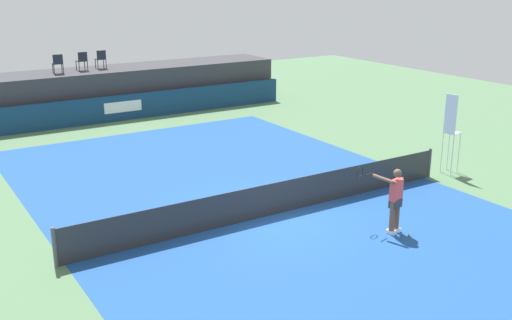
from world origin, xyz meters
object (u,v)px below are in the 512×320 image
net_post_near (55,247)px  net_post_far (429,163)px  spectator_chair_center (101,58)px  spectator_chair_left (82,60)px  umpire_chair (451,128)px  tennis_player (395,198)px  tennis_ball (409,235)px  spectator_chair_far_left (58,63)px

net_post_near → net_post_far: size_ratio=1.00×
spectator_chair_center → net_post_far: 16.69m
spectator_chair_left → umpire_chair: size_ratio=0.32×
net_post_far → tennis_player: (-4.30, -2.71, 0.46)m
tennis_ball → spectator_chair_left: bearing=99.0°
spectator_chair_far_left → net_post_far: 17.19m
net_post_near → tennis_ball: net_post_near is taller
spectator_chair_left → net_post_far: size_ratio=0.89×
spectator_chair_left → tennis_player: 18.24m
spectator_chair_far_left → tennis_player: 18.16m
umpire_chair → net_post_far: (-0.89, 0.02, -1.09)m
umpire_chair → net_post_near: size_ratio=2.76×
umpire_chair → spectator_chair_far_left: bearing=121.3°
spectator_chair_center → umpire_chair: spectator_chair_center is taller
net_post_near → net_post_far: 12.40m
tennis_player → tennis_ball: 1.03m
spectator_chair_far_left → net_post_near: (-4.20, -14.94, -2.19)m
tennis_player → spectator_chair_left: bearing=98.5°
spectator_chair_far_left → tennis_player: size_ratio=0.50×
net_post_near → tennis_ball: size_ratio=14.71×
umpire_chair → net_post_near: (-13.29, 0.02, -1.09)m
net_post_far → tennis_ball: size_ratio=14.71×
tennis_player → umpire_chair: bearing=27.4°
umpire_chair → net_post_near: umpire_chair is taller
spectator_chair_left → tennis_player: (2.70, -17.95, -1.73)m
tennis_ball → tennis_player: bearing=116.5°
spectator_chair_left → umpire_chair: 17.21m
net_post_far → spectator_chair_center: bearing=111.4°
spectator_chair_far_left → net_post_near: size_ratio=0.89×
net_post_far → tennis_ball: bearing=-142.8°
spectator_chair_far_left → spectator_chair_left: size_ratio=1.00×
spectator_chair_center → net_post_far: size_ratio=0.89×
spectator_chair_far_left → umpire_chair: spectator_chair_far_left is taller
tennis_ball → net_post_far: bearing=37.2°
spectator_chair_center → tennis_ball: size_ratio=13.06×
umpire_chair → net_post_far: umpire_chair is taller
spectator_chair_far_left → net_post_far: (8.20, -14.94, -2.19)m
tennis_ball → umpire_chair: bearing=31.9°
spectator_chair_center → tennis_player: spectator_chair_center is taller
spectator_chair_left → spectator_chair_center: (0.96, 0.16, 0.00)m
spectator_chair_left → spectator_chair_center: 0.97m
spectator_chair_far_left → net_post_near: bearing=-105.7°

